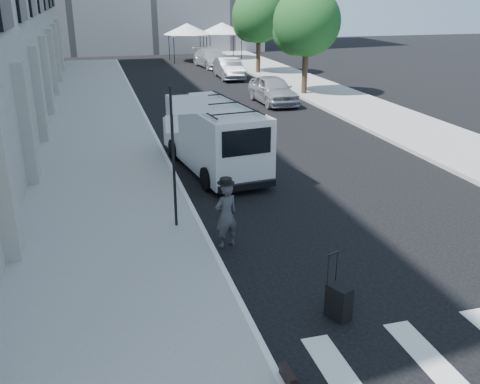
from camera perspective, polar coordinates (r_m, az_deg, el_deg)
ground at (r=11.60m, az=8.80°, el=-8.99°), size 120.00×120.00×0.00m
sidewalk_left at (r=25.75m, az=-15.01°, el=7.29°), size 4.50×48.00×0.15m
sidewalk_right at (r=32.53m, az=9.15°, el=10.37°), size 4.00×56.00×0.15m
sign_pole at (r=12.85m, az=-6.22°, el=6.85°), size 1.03×0.07×3.50m
tree_near at (r=31.64m, az=6.84°, el=17.32°), size 3.80×3.83×6.03m
tree_far at (r=40.11m, az=1.80°, el=18.10°), size 3.80×3.83×6.03m
tent_left at (r=47.96m, az=-5.67°, el=16.90°), size 4.00×4.00×3.20m
tent_right at (r=49.10m, az=-1.94°, el=17.07°), size 4.00×4.00×3.20m
businessman at (r=12.46m, az=-1.49°, el=-2.50°), size 0.67×0.54×1.59m
briefcase at (r=8.59m, az=5.11°, el=-19.34°), size 0.13×0.44×0.34m
suitcase at (r=10.18m, az=10.48°, el=-11.45°), size 0.44×0.53×1.26m
cargo_van at (r=18.03m, az=-2.86°, el=5.99°), size 2.63×6.03×2.21m
parked_car_a at (r=29.35m, az=3.54°, el=10.83°), size 1.84×4.40×1.49m
parked_car_b at (r=38.08m, az=-1.17°, el=13.05°), size 1.67×4.38×1.43m
parked_car_c at (r=44.13m, az=-3.00°, el=14.08°), size 2.59×5.22×1.46m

